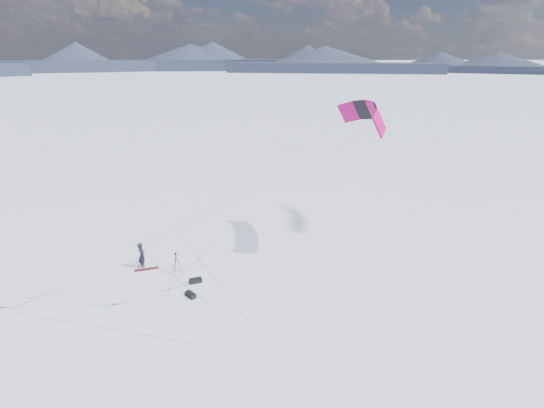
{
  "coord_description": "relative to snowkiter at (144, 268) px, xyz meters",
  "views": [
    {
      "loc": [
        4.53,
        -21.16,
        12.97
      ],
      "look_at": [
        7.73,
        2.45,
        3.88
      ],
      "focal_mm": 26.0,
      "sensor_mm": 36.0,
      "label": 1
    }
  ],
  "objects": [
    {
      "name": "snowkiter",
      "position": [
        0.0,
        0.0,
        0.0
      ],
      "size": [
        0.63,
        0.77,
        1.81
      ],
      "primitive_type": "imported",
      "rotation": [
        0.0,
        0.0,
        1.91
      ],
      "color": "black",
      "rests_on": "ground"
    },
    {
      "name": "power_kite",
      "position": [
        14.46,
        0.69,
        9.4
      ],
      "size": [
        15.6,
        5.85,
        9.03
      ],
      "color": "#B1045C",
      "rests_on": "ground"
    },
    {
      "name": "ground",
      "position": [
        0.73,
        -2.1,
        0.0
      ],
      "size": [
        1800.0,
        1800.0,
        0.0
      ],
      "primitive_type": "plane",
      "color": "white"
    },
    {
      "name": "gear_bag_b",
      "position": [
        3.22,
        -3.71,
        0.14
      ],
      "size": [
        0.7,
        0.76,
        0.32
      ],
      "rotation": [
        0.0,
        0.0,
        -0.9
      ],
      "color": "black",
      "rests_on": "ground"
    },
    {
      "name": "snow_tracks",
      "position": [
        0.17,
        -2.82,
        0.0
      ],
      "size": [
        17.62,
        14.39,
        0.01
      ],
      "color": "#ABBDD5",
      "rests_on": "ground"
    },
    {
      "name": "snowboard",
      "position": [
        0.22,
        -0.21,
        0.02
      ],
      "size": [
        1.55,
        0.54,
        0.04
      ],
      "primitive_type": "cube",
      "rotation": [
        0.0,
        0.0,
        0.17
      ],
      "color": "maroon",
      "rests_on": "ground"
    },
    {
      "name": "gear_bag_a",
      "position": [
        3.44,
        -2.21,
        0.15
      ],
      "size": [
        0.79,
        0.5,
        0.33
      ],
      "rotation": [
        0.0,
        0.0,
        0.23
      ],
      "color": "black",
      "rests_on": "ground"
    },
    {
      "name": "tripod",
      "position": [
        2.23,
        -0.92,
        0.91
      ],
      "size": [
        0.6,
        0.64,
        1.41
      ],
      "rotation": [
        0.0,
        0.0,
        -0.14
      ],
      "color": "black",
      "rests_on": "ground"
    },
    {
      "name": "horizon_hills",
      "position": [
        0.73,
        -2.1,
        4.6
      ],
      "size": [
        704.0,
        704.0,
        10.43
      ],
      "color": "black",
      "rests_on": "ground"
    }
  ]
}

